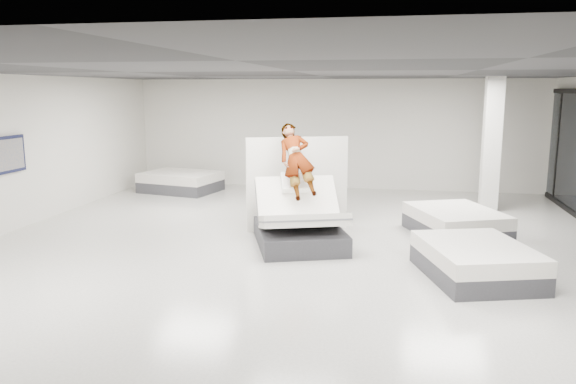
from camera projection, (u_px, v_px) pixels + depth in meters
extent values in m
plane|color=beige|center=(293.00, 253.00, 10.05)|extent=(14.00, 14.00, 0.00)
plane|color=black|center=(293.00, 71.00, 9.47)|extent=(14.00, 14.00, 0.00)
cube|color=beige|center=(335.00, 134.00, 16.52)|extent=(12.00, 0.04, 3.20)
cube|color=beige|center=(60.00, 335.00, 3.00)|extent=(12.00, 0.04, 3.20)
cube|color=#36363B|center=(299.00, 236.00, 10.57)|extent=(2.12, 2.43, 0.36)
cube|color=white|center=(297.00, 201.00, 10.74)|extent=(1.74, 1.35, 0.87)
cube|color=slate|center=(297.00, 201.00, 10.74)|extent=(1.72, 1.24, 0.75)
cube|color=white|center=(304.00, 221.00, 10.04)|extent=(1.79, 1.49, 0.45)
cube|color=slate|center=(304.00, 221.00, 10.04)|extent=(1.80, 1.48, 0.26)
cube|color=white|center=(296.00, 182.00, 10.77)|extent=(0.66, 0.56, 0.39)
imported|color=slate|center=(297.00, 175.00, 10.66)|extent=(1.08, 1.67, 1.28)
cube|color=black|center=(311.00, 188.00, 10.39)|extent=(0.09, 0.15, 0.08)
cube|color=silver|center=(297.00, 184.00, 11.63)|extent=(2.01, 0.90, 1.94)
cube|color=#36363B|center=(455.00, 228.00, 11.26)|extent=(2.09, 2.36, 0.29)
cube|color=white|center=(456.00, 215.00, 11.22)|extent=(2.09, 2.36, 0.24)
cube|color=#36363B|center=(475.00, 269.00, 8.73)|extent=(1.97, 2.29, 0.29)
cube|color=white|center=(476.00, 252.00, 8.68)|extent=(1.97, 2.29, 0.24)
cube|color=#36363B|center=(181.00, 186.00, 16.16)|extent=(2.31, 1.92, 0.30)
cube|color=white|center=(181.00, 177.00, 16.11)|extent=(2.31, 1.92, 0.25)
cube|color=silver|center=(491.00, 145.00, 13.37)|extent=(0.40, 0.40, 3.20)
cube|color=black|center=(9.00, 154.00, 11.34)|extent=(0.05, 0.95, 0.75)
cube|color=#89755B|center=(10.00, 155.00, 11.33)|extent=(0.02, 0.82, 0.62)
cube|color=black|center=(559.00, 146.00, 14.50)|extent=(0.09, 0.08, 2.80)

